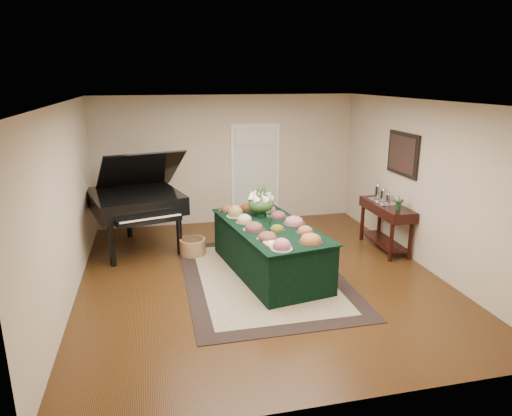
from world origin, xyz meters
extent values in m
plane|color=black|center=(0.00, 0.00, 0.00)|extent=(6.00, 6.00, 0.00)
cube|color=black|center=(0.05, -0.03, 0.01)|extent=(2.45, 3.42, 0.01)
cube|color=beige|center=(0.05, -0.03, 0.01)|extent=(1.96, 2.94, 0.01)
cube|color=white|center=(0.60, 2.98, 1.05)|extent=(1.05, 0.04, 2.10)
cube|color=silver|center=(0.60, 2.96, 1.00)|extent=(0.90, 0.06, 2.00)
cube|color=black|center=(0.19, 0.16, 0.39)|extent=(1.47, 2.51, 0.78)
cube|color=black|center=(0.19, 0.16, 0.79)|extent=(1.53, 2.58, 0.02)
cylinder|color=silver|center=(0.61, -0.33, 0.80)|extent=(0.26, 0.26, 0.01)
ellipsoid|color=#B86A35|center=(0.61, -0.33, 0.85)|extent=(0.22, 0.22, 0.07)
cylinder|color=silver|center=(-0.33, 1.10, 0.80)|extent=(0.30, 0.30, 0.01)
ellipsoid|color=brown|center=(-0.33, 1.10, 0.85)|extent=(0.25, 0.25, 0.07)
cylinder|color=silver|center=(-0.18, 0.37, 0.80)|extent=(0.29, 0.29, 0.01)
ellipsoid|color=beige|center=(-0.18, 0.37, 0.86)|extent=(0.24, 0.24, 0.10)
cylinder|color=silver|center=(0.03, 1.10, 0.80)|extent=(0.31, 0.31, 0.01)
ellipsoid|color=maroon|center=(0.03, 1.10, 0.85)|extent=(0.25, 0.25, 0.07)
cylinder|color=silver|center=(0.34, 0.85, 0.80)|extent=(0.33, 0.33, 0.01)
ellipsoid|color=#D16874|center=(0.34, 0.85, 0.86)|extent=(0.27, 0.27, 0.10)
cylinder|color=silver|center=(0.22, -0.16, 0.80)|extent=(0.26, 0.26, 0.01)
ellipsoid|color=#515F18|center=(0.22, -0.16, 0.84)|extent=(0.21, 0.21, 0.07)
cylinder|color=silver|center=(-0.11, -0.03, 0.80)|extent=(0.34, 0.34, 0.01)
ellipsoid|color=brown|center=(-0.11, -0.03, 0.85)|extent=(0.28, 0.28, 0.09)
cylinder|color=silver|center=(0.55, -0.74, 0.80)|extent=(0.35, 0.35, 0.01)
ellipsoid|color=#B86A35|center=(0.55, -0.74, 0.86)|extent=(0.29, 0.29, 0.09)
cylinder|color=silver|center=(0.43, 0.52, 0.80)|extent=(0.31, 0.31, 0.01)
ellipsoid|color=brown|center=(0.43, 0.52, 0.85)|extent=(0.25, 0.25, 0.07)
cylinder|color=silver|center=(-0.01, -0.47, 0.80)|extent=(0.32, 0.32, 0.01)
ellipsoid|color=brown|center=(-0.01, -0.47, 0.85)|extent=(0.26, 0.26, 0.07)
cylinder|color=#ADB6AC|center=(0.08, -0.90, 0.80)|extent=(0.30, 0.30, 0.01)
ellipsoid|color=#D16874|center=(0.08, -0.90, 0.86)|extent=(0.25, 0.25, 0.11)
cylinder|color=silver|center=(0.58, 0.11, 0.80)|extent=(0.36, 0.36, 0.01)
ellipsoid|color=#D16874|center=(0.58, 0.11, 0.85)|extent=(0.29, 0.29, 0.09)
cylinder|color=silver|center=(0.31, 1.23, 0.80)|extent=(0.27, 0.27, 0.01)
ellipsoid|color=#AA8944|center=(0.31, 1.23, 0.85)|extent=(0.22, 0.22, 0.08)
cylinder|color=#ADB6AC|center=(-0.25, 0.74, 0.80)|extent=(0.31, 0.31, 0.01)
ellipsoid|color=#AA8944|center=(-0.25, 0.74, 0.88)|extent=(0.25, 0.25, 0.13)
cube|color=tan|center=(0.06, -0.72, 0.81)|extent=(0.35, 0.35, 0.02)
ellipsoid|color=#F5E9CE|center=(0.00, -0.69, 0.86)|extent=(0.14, 0.14, 0.08)
ellipsoid|color=#F5E9CE|center=(0.13, -0.65, 0.85)|extent=(0.12, 0.12, 0.07)
cube|color=orange|center=(0.12, -0.79, 0.84)|extent=(0.11, 0.11, 0.05)
cylinder|color=#13311B|center=(0.17, 0.68, 0.88)|extent=(0.17, 0.17, 0.17)
ellipsoid|color=#2B5220|center=(0.17, 0.68, 1.01)|extent=(0.43, 0.43, 0.28)
cylinder|color=black|center=(-2.29, 0.98, 0.37)|extent=(0.10, 0.10, 0.74)
cylinder|color=black|center=(-1.17, 1.28, 0.37)|extent=(0.10, 0.10, 0.74)
cylinder|color=black|center=(-2.08, 2.41, 0.37)|extent=(0.10, 0.10, 0.74)
cube|color=black|center=(-1.89, 1.74, 0.90)|extent=(1.85, 1.92, 0.32)
cube|color=black|center=(-1.66, 0.88, 0.79)|extent=(1.08, 0.49, 0.10)
cube|color=black|center=(-1.79, 1.93, 1.41)|extent=(1.67, 1.48, 0.82)
cylinder|color=olive|center=(-0.95, 1.20, 0.14)|extent=(0.46, 0.46, 0.29)
cylinder|color=black|center=(2.31, 0.12, 0.34)|extent=(0.07, 0.07, 0.68)
cylinder|color=black|center=(2.68, 0.12, 0.34)|extent=(0.07, 0.07, 0.68)
cylinder|color=black|center=(2.31, 1.24, 0.34)|extent=(0.07, 0.07, 0.68)
cylinder|color=black|center=(2.68, 1.24, 0.34)|extent=(0.07, 0.07, 0.68)
cube|color=black|center=(2.50, 0.68, 0.77)|extent=(0.45, 1.32, 0.18)
cube|color=black|center=(2.50, 0.68, 0.15)|extent=(0.38, 1.16, 0.03)
cube|color=silver|center=(2.50, 0.83, 0.87)|extent=(0.34, 0.58, 0.02)
cylinder|color=#13311B|center=(2.50, 0.31, 0.92)|extent=(0.08, 0.08, 0.13)
ellipsoid|color=#C9828F|center=(2.50, 0.31, 1.04)|extent=(0.19, 0.19, 0.13)
cube|color=black|center=(2.72, 0.68, 1.75)|extent=(0.04, 0.95, 0.75)
cube|color=#45121D|center=(2.69, 0.68, 1.75)|extent=(0.01, 0.82, 0.62)
camera|label=1|loc=(-1.55, -6.44, 3.04)|focal=32.00mm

